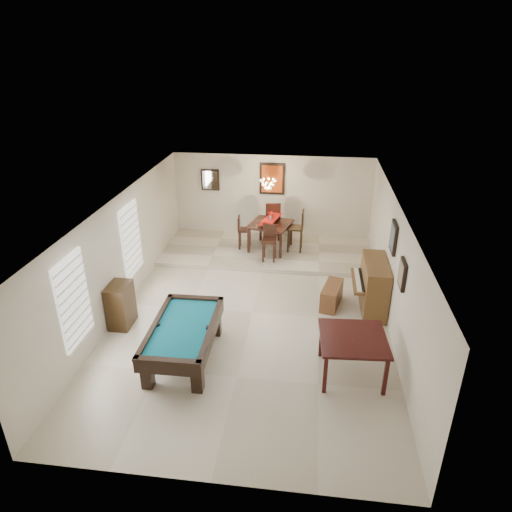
% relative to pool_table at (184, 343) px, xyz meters
% --- Properties ---
extents(ground_plane, '(6.00, 9.00, 0.02)m').
position_rel_pool_table_xyz_m(ground_plane, '(1.10, 1.81, -0.37)').
color(ground_plane, beige).
extents(wall_back, '(6.00, 0.04, 2.60)m').
position_rel_pool_table_xyz_m(wall_back, '(1.10, 6.31, 0.94)').
color(wall_back, silver).
rests_on(wall_back, ground_plane).
extents(wall_front, '(6.00, 0.04, 2.60)m').
position_rel_pool_table_xyz_m(wall_front, '(1.10, -2.69, 0.94)').
color(wall_front, silver).
rests_on(wall_front, ground_plane).
extents(wall_left, '(0.04, 9.00, 2.60)m').
position_rel_pool_table_xyz_m(wall_left, '(-1.90, 1.81, 0.94)').
color(wall_left, silver).
rests_on(wall_left, ground_plane).
extents(wall_right, '(0.04, 9.00, 2.60)m').
position_rel_pool_table_xyz_m(wall_right, '(4.10, 1.81, 0.94)').
color(wall_right, silver).
rests_on(wall_right, ground_plane).
extents(ceiling, '(6.00, 9.00, 0.04)m').
position_rel_pool_table_xyz_m(ceiling, '(1.10, 1.81, 2.24)').
color(ceiling, white).
rests_on(ceiling, wall_back).
extents(dining_step, '(6.00, 2.50, 0.12)m').
position_rel_pool_table_xyz_m(dining_step, '(1.10, 5.06, -0.30)').
color(dining_step, beige).
rests_on(dining_step, ground_plane).
extents(window_left_front, '(0.06, 1.00, 1.70)m').
position_rel_pool_table_xyz_m(window_left_front, '(-1.87, -0.39, 1.04)').
color(window_left_front, white).
rests_on(window_left_front, wall_left).
extents(window_left_rear, '(0.06, 1.00, 1.70)m').
position_rel_pool_table_xyz_m(window_left_rear, '(-1.87, 2.41, 1.04)').
color(window_left_rear, white).
rests_on(window_left_rear, wall_left).
extents(pool_table, '(1.22, 2.20, 0.73)m').
position_rel_pool_table_xyz_m(pool_table, '(0.00, 0.00, 0.00)').
color(pool_table, black).
rests_on(pool_table, ground_plane).
extents(square_table, '(1.27, 1.27, 0.82)m').
position_rel_pool_table_xyz_m(square_table, '(3.18, -0.07, 0.05)').
color(square_table, black).
rests_on(square_table, ground_plane).
extents(upright_piano, '(0.79, 1.42, 1.18)m').
position_rel_pool_table_xyz_m(upright_piano, '(3.68, 2.35, 0.23)').
color(upright_piano, brown).
rests_on(upright_piano, ground_plane).
extents(piano_bench, '(0.57, 0.99, 0.52)m').
position_rel_pool_table_xyz_m(piano_bench, '(2.89, 2.37, -0.11)').
color(piano_bench, brown).
rests_on(piano_bench, ground_plane).
extents(apothecary_chest, '(0.44, 0.65, 0.98)m').
position_rel_pool_table_xyz_m(apothecary_chest, '(-1.66, 0.98, 0.13)').
color(apothecary_chest, black).
rests_on(apothecary_chest, ground_plane).
extents(dining_table, '(1.35, 1.35, 0.92)m').
position_rel_pool_table_xyz_m(dining_table, '(1.17, 5.13, 0.21)').
color(dining_table, black).
rests_on(dining_table, dining_step).
extents(flower_vase, '(0.16, 0.16, 0.23)m').
position_rel_pool_table_xyz_m(flower_vase, '(1.17, 5.13, 0.79)').
color(flower_vase, '#B4110F').
rests_on(flower_vase, dining_table).
extents(dining_chair_south, '(0.38, 0.38, 1.00)m').
position_rel_pool_table_xyz_m(dining_chair_south, '(1.21, 4.38, 0.26)').
color(dining_chair_south, black).
rests_on(dining_chair_south, dining_step).
extents(dining_chair_north, '(0.49, 0.49, 1.20)m').
position_rel_pool_table_xyz_m(dining_chair_north, '(1.18, 5.89, 0.36)').
color(dining_chair_north, black).
rests_on(dining_chair_north, dining_step).
extents(dining_chair_west, '(0.38, 0.38, 0.97)m').
position_rel_pool_table_xyz_m(dining_chair_west, '(0.42, 5.12, 0.24)').
color(dining_chair_west, black).
rests_on(dining_chair_west, dining_step).
extents(dining_chair_east, '(0.46, 0.46, 1.21)m').
position_rel_pool_table_xyz_m(dining_chair_east, '(1.89, 5.12, 0.36)').
color(dining_chair_east, black).
rests_on(dining_chair_east, dining_step).
extents(chandelier, '(0.44, 0.44, 0.60)m').
position_rel_pool_table_xyz_m(chandelier, '(1.10, 5.01, 1.84)').
color(chandelier, '#FFE5B2').
rests_on(chandelier, ceiling).
extents(back_painting, '(0.75, 0.06, 0.95)m').
position_rel_pool_table_xyz_m(back_painting, '(1.10, 6.27, 1.54)').
color(back_painting, '#D84C14').
rests_on(back_painting, wall_back).
extents(back_mirror, '(0.55, 0.06, 0.65)m').
position_rel_pool_table_xyz_m(back_mirror, '(-0.80, 6.27, 1.44)').
color(back_mirror, white).
rests_on(back_mirror, wall_back).
extents(right_picture_upper, '(0.06, 0.55, 0.65)m').
position_rel_pool_table_xyz_m(right_picture_upper, '(4.06, 2.11, 1.54)').
color(right_picture_upper, slate).
rests_on(right_picture_upper, wall_right).
extents(right_picture_lower, '(0.06, 0.45, 0.55)m').
position_rel_pool_table_xyz_m(right_picture_lower, '(4.06, 0.81, 1.34)').
color(right_picture_lower, gray).
rests_on(right_picture_lower, wall_right).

